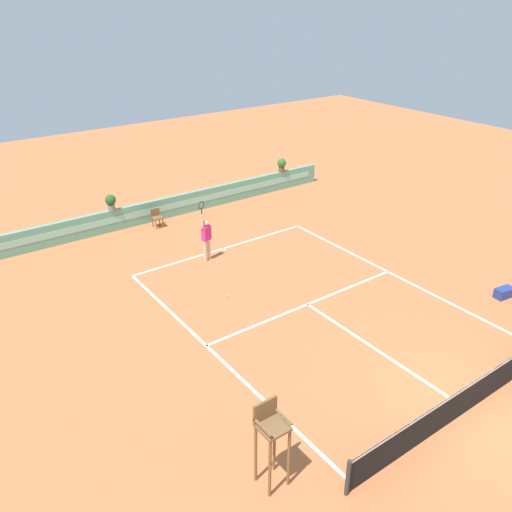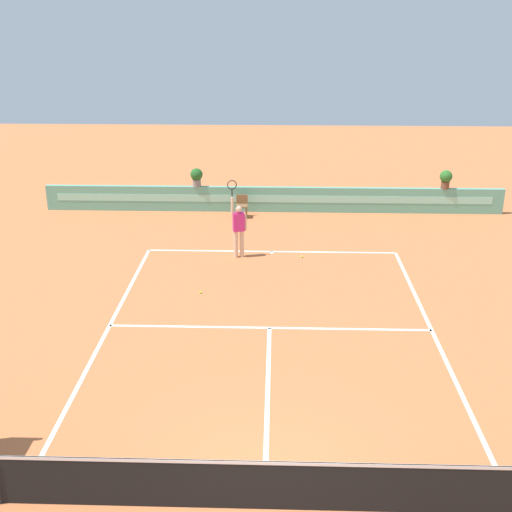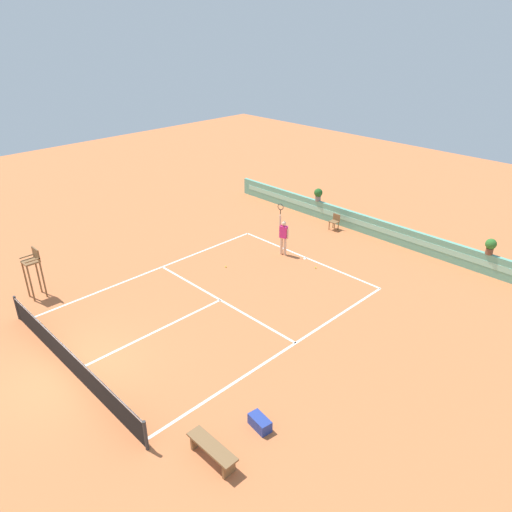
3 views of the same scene
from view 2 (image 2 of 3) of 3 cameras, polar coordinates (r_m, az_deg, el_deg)
The scene contains 10 objects.
ground_plane at distance 16.44m, azimuth 1.16°, elevation -6.92°, with size 60.00×60.00×0.00m, color #C66B3D.
court_lines at distance 17.08m, azimuth 1.20°, elevation -5.77°, with size 8.32×11.94×0.01m.
net at distance 11.17m, azimuth 0.76°, elevation -19.20°, with size 8.92×0.10×1.00m.
back_wall_barrier at distance 25.93m, azimuth 1.48°, elevation 4.96°, with size 18.00×0.21×1.00m.
ball_kid_chair at distance 25.27m, azimuth -1.24°, elevation 4.47°, with size 0.44×0.44×0.85m.
tennis_player at distance 21.01m, azimuth -1.54°, elevation 2.60°, with size 0.61×0.30×2.58m.
tennis_ball_near_baseline at distance 18.76m, azimuth -4.85°, elevation -3.16°, with size 0.07×0.07×0.07m, color #CCE033.
tennis_ball_mid_court at distance 21.34m, azimuth 4.03°, elevation -0.05°, with size 0.07×0.07×0.07m, color #CCE033.
potted_plant_far_right at distance 26.51m, azimuth 16.19°, elevation 6.53°, with size 0.48×0.48×0.72m.
potted_plant_left at distance 25.88m, azimuth -5.19°, elevation 6.94°, with size 0.48×0.48×0.72m.
Camera 2 is at (0.13, -8.50, 7.75)m, focal length 45.96 mm.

